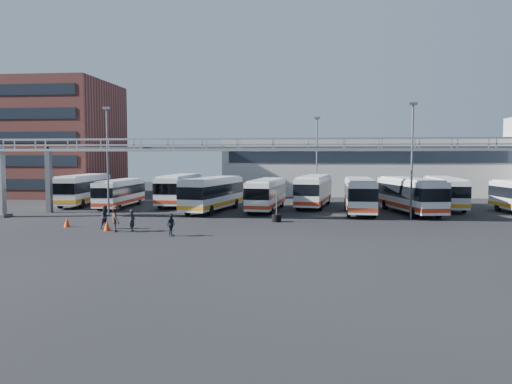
# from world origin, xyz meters

# --- Properties ---
(ground) EXTENTS (140.00, 140.00, 0.00)m
(ground) POSITION_xyz_m (0.00, 0.00, 0.00)
(ground) COLOR black
(ground) RESTS_ON ground
(gantry) EXTENTS (51.40, 5.15, 7.10)m
(gantry) POSITION_xyz_m (0.00, 5.87, 5.51)
(gantry) COLOR gray
(gantry) RESTS_ON ground
(apartment_building) EXTENTS (18.00, 15.00, 16.00)m
(apartment_building) POSITION_xyz_m (-34.00, 30.00, 8.00)
(apartment_building) COLOR brown
(apartment_building) RESTS_ON ground
(warehouse) EXTENTS (42.00, 14.00, 8.00)m
(warehouse) POSITION_xyz_m (12.00, 38.00, 4.00)
(warehouse) COLOR #9E9E99
(warehouse) RESTS_ON ground
(light_pole_left) EXTENTS (0.70, 0.35, 10.21)m
(light_pole_left) POSITION_xyz_m (-16.00, 8.00, 5.73)
(light_pole_left) COLOR #4C4F54
(light_pole_left) RESTS_ON ground
(light_pole_mid) EXTENTS (0.70, 0.35, 10.21)m
(light_pole_mid) POSITION_xyz_m (12.00, 7.00, 5.73)
(light_pole_mid) COLOR #4C4F54
(light_pole_mid) RESTS_ON ground
(light_pole_back) EXTENTS (0.70, 0.35, 10.21)m
(light_pole_back) POSITION_xyz_m (4.00, 22.00, 5.73)
(light_pole_back) COLOR #4C4F54
(light_pole_back) RESTS_ON ground
(bus_0) EXTENTS (3.51, 11.57, 3.46)m
(bus_0) POSITION_xyz_m (-22.51, 16.57, 1.92)
(bus_0) COLOR silver
(bus_0) RESTS_ON ground
(bus_1) EXTENTS (2.43, 10.03, 3.04)m
(bus_1) POSITION_xyz_m (-17.29, 14.27, 1.68)
(bus_1) COLOR silver
(bus_1) RESTS_ON ground
(bus_2) EXTENTS (2.68, 11.42, 3.47)m
(bus_2) POSITION_xyz_m (-11.55, 17.56, 1.92)
(bus_2) COLOR silver
(bus_2) RESTS_ON ground
(bus_3) EXTENTS (4.69, 11.60, 3.44)m
(bus_3) POSITION_xyz_m (-6.55, 11.62, 1.90)
(bus_3) COLOR silver
(bus_3) RESTS_ON ground
(bus_4) EXTENTS (3.46, 10.77, 3.21)m
(bus_4) POSITION_xyz_m (-1.25, 12.97, 1.78)
(bus_4) COLOR silver
(bus_4) RESTS_ON ground
(bus_5) EXTENTS (4.29, 11.65, 3.46)m
(bus_5) POSITION_xyz_m (3.65, 17.21, 1.91)
(bus_5) COLOR silver
(bus_5) RESTS_ON ground
(bus_6) EXTENTS (3.06, 11.29, 3.40)m
(bus_6) POSITION_xyz_m (8.00, 11.57, 1.88)
(bus_6) COLOR silver
(bus_6) RESTS_ON ground
(bus_7) EXTENTS (4.82, 11.66, 3.45)m
(bus_7) POSITION_xyz_m (12.83, 11.65, 1.91)
(bus_7) COLOR silver
(bus_7) RESTS_ON ground
(bus_8) EXTENTS (3.13, 11.15, 3.35)m
(bus_8) POSITION_xyz_m (17.34, 16.46, 1.85)
(bus_8) COLOR silver
(bus_8) RESTS_ON ground
(pedestrian_a) EXTENTS (0.51, 0.66, 1.63)m
(pedestrian_a) POSITION_xyz_m (-9.89, -2.35, 0.81)
(pedestrian_a) COLOR black
(pedestrian_a) RESTS_ON ground
(pedestrian_b) EXTENTS (1.06, 1.11, 1.81)m
(pedestrian_b) POSITION_xyz_m (-12.36, -1.36, 0.91)
(pedestrian_b) COLOR #282431
(pedestrian_b) RESTS_ON ground
(pedestrian_c) EXTENTS (1.34, 1.44, 1.95)m
(pedestrian_c) POSITION_xyz_m (-11.03, -2.72, 0.97)
(pedestrian_c) COLOR #2F221F
(pedestrian_c) RESTS_ON ground
(pedestrian_d) EXTENTS (0.62, 1.00, 1.58)m
(pedestrian_d) POSITION_xyz_m (-6.45, -4.27, 0.79)
(pedestrian_d) COLOR black
(pedestrian_d) RESTS_ON ground
(cone_left) EXTENTS (0.64, 0.64, 0.79)m
(cone_left) POSITION_xyz_m (-11.91, -2.24, 0.39)
(cone_left) COLOR red
(cone_left) RESTS_ON ground
(cone_right) EXTENTS (0.61, 0.61, 0.77)m
(cone_right) POSITION_xyz_m (-15.82, -0.69, 0.39)
(cone_right) COLOR red
(cone_right) RESTS_ON ground
(tire_stack) EXTENTS (0.79, 0.79, 2.26)m
(tire_stack) POSITION_xyz_m (0.36, 4.15, 0.38)
(tire_stack) COLOR black
(tire_stack) RESTS_ON ground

